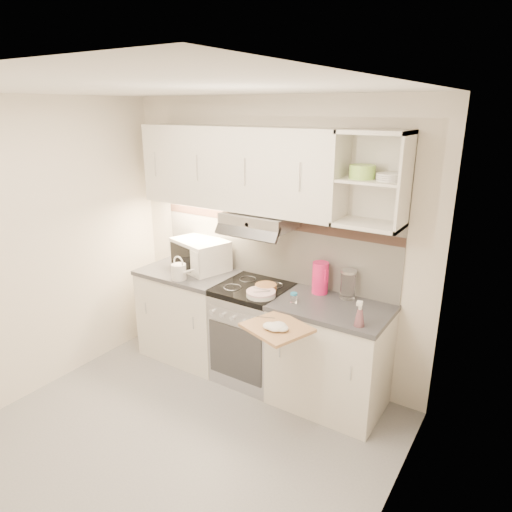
{
  "coord_description": "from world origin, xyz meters",
  "views": [
    {
      "loc": [
        2.04,
        -2.02,
        2.4
      ],
      "look_at": [
        0.12,
        0.95,
        1.25
      ],
      "focal_mm": 32.0,
      "sensor_mm": 36.0,
      "label": 1
    }
  ],
  "objects_px": {
    "microwave": "(200,254)",
    "cutting_board": "(277,328)",
    "plate_stack": "(261,293)",
    "pink_pitcher": "(320,278)",
    "watering_can": "(179,271)",
    "electric_range": "(253,332)",
    "spray_bottle": "(360,315)",
    "glass_jar": "(348,284)"
  },
  "relations": [
    {
      "from": "pink_pitcher",
      "to": "cutting_board",
      "type": "relative_size",
      "value": 0.63
    },
    {
      "from": "spray_bottle",
      "to": "cutting_board",
      "type": "bearing_deg",
      "value": -160.47
    },
    {
      "from": "pink_pitcher",
      "to": "watering_can",
      "type": "bearing_deg",
      "value": -142.23
    },
    {
      "from": "microwave",
      "to": "watering_can",
      "type": "bearing_deg",
      "value": -68.32
    },
    {
      "from": "cutting_board",
      "to": "spray_bottle",
      "type": "bearing_deg",
      "value": 49.48
    },
    {
      "from": "electric_range",
      "to": "glass_jar",
      "type": "bearing_deg",
      "value": 14.18
    },
    {
      "from": "electric_range",
      "to": "glass_jar",
      "type": "distance_m",
      "value": 1.0
    },
    {
      "from": "microwave",
      "to": "glass_jar",
      "type": "relative_size",
      "value": 2.44
    },
    {
      "from": "plate_stack",
      "to": "pink_pitcher",
      "type": "xyz_separation_m",
      "value": [
        0.38,
        0.33,
        0.11
      ]
    },
    {
      "from": "microwave",
      "to": "cutting_board",
      "type": "height_order",
      "value": "microwave"
    },
    {
      "from": "glass_jar",
      "to": "watering_can",
      "type": "bearing_deg",
      "value": -163.85
    },
    {
      "from": "electric_range",
      "to": "pink_pitcher",
      "type": "bearing_deg",
      "value": 18.57
    },
    {
      "from": "pink_pitcher",
      "to": "glass_jar",
      "type": "height_order",
      "value": "pink_pitcher"
    },
    {
      "from": "glass_jar",
      "to": "spray_bottle",
      "type": "distance_m",
      "value": 0.5
    },
    {
      "from": "microwave",
      "to": "glass_jar",
      "type": "bearing_deg",
      "value": 19.93
    },
    {
      "from": "spray_bottle",
      "to": "plate_stack",
      "type": "bearing_deg",
      "value": 164.15
    },
    {
      "from": "watering_can",
      "to": "plate_stack",
      "type": "xyz_separation_m",
      "value": [
        0.83,
        0.07,
        -0.06
      ]
    },
    {
      "from": "electric_range",
      "to": "pink_pitcher",
      "type": "xyz_separation_m",
      "value": [
        0.55,
        0.19,
        0.59
      ]
    },
    {
      "from": "spray_bottle",
      "to": "glass_jar",
      "type": "bearing_deg",
      "value": 110.93
    },
    {
      "from": "microwave",
      "to": "cutting_board",
      "type": "bearing_deg",
      "value": -10.57
    },
    {
      "from": "microwave",
      "to": "spray_bottle",
      "type": "relative_size",
      "value": 2.9
    },
    {
      "from": "pink_pitcher",
      "to": "spray_bottle",
      "type": "xyz_separation_m",
      "value": [
        0.5,
        -0.41,
        -0.06
      ]
    },
    {
      "from": "electric_range",
      "to": "spray_bottle",
      "type": "bearing_deg",
      "value": -11.8
    },
    {
      "from": "electric_range",
      "to": "spray_bottle",
      "type": "distance_m",
      "value": 1.2
    },
    {
      "from": "glass_jar",
      "to": "cutting_board",
      "type": "bearing_deg",
      "value": -108.89
    },
    {
      "from": "plate_stack",
      "to": "spray_bottle",
      "type": "xyz_separation_m",
      "value": [
        0.88,
        -0.07,
        0.06
      ]
    },
    {
      "from": "plate_stack",
      "to": "cutting_board",
      "type": "xyz_separation_m",
      "value": [
        0.38,
        -0.37,
        -0.05
      ]
    },
    {
      "from": "watering_can",
      "to": "plate_stack",
      "type": "distance_m",
      "value": 0.84
    },
    {
      "from": "electric_range",
      "to": "pink_pitcher",
      "type": "relative_size",
      "value": 3.3
    },
    {
      "from": "glass_jar",
      "to": "cutting_board",
      "type": "xyz_separation_m",
      "value": [
        -0.25,
        -0.72,
        -0.15
      ]
    },
    {
      "from": "electric_range",
      "to": "glass_jar",
      "type": "xyz_separation_m",
      "value": [
        0.79,
        0.2,
        0.57
      ]
    },
    {
      "from": "electric_range",
      "to": "microwave",
      "type": "bearing_deg",
      "value": 170.48
    },
    {
      "from": "glass_jar",
      "to": "cutting_board",
      "type": "relative_size",
      "value": 0.57
    },
    {
      "from": "spray_bottle",
      "to": "watering_can",
      "type": "bearing_deg",
      "value": 168.99
    },
    {
      "from": "microwave",
      "to": "cutting_board",
      "type": "distance_m",
      "value": 1.4
    },
    {
      "from": "watering_can",
      "to": "cutting_board",
      "type": "relative_size",
      "value": 0.61
    },
    {
      "from": "plate_stack",
      "to": "pink_pitcher",
      "type": "relative_size",
      "value": 0.9
    },
    {
      "from": "microwave",
      "to": "pink_pitcher",
      "type": "height_order",
      "value": "microwave"
    },
    {
      "from": "pink_pitcher",
      "to": "spray_bottle",
      "type": "bearing_deg",
      "value": -19.63
    },
    {
      "from": "plate_stack",
      "to": "pink_pitcher",
      "type": "height_order",
      "value": "pink_pitcher"
    },
    {
      "from": "watering_can",
      "to": "plate_stack",
      "type": "height_order",
      "value": "watering_can"
    },
    {
      "from": "glass_jar",
      "to": "cutting_board",
      "type": "distance_m",
      "value": 0.78
    }
  ]
}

